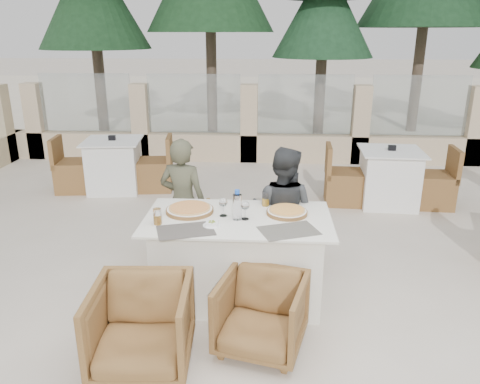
# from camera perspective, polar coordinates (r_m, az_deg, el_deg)

# --- Properties ---
(ground) EXTENTS (80.00, 80.00, 0.00)m
(ground) POSITION_cam_1_polar(r_m,az_deg,el_deg) (4.32, -1.81, -12.88)
(ground) COLOR beige
(ground) RESTS_ON ground
(sand_patch) EXTENTS (30.00, 16.00, 0.01)m
(sand_patch) POSITION_cam_1_polar(r_m,az_deg,el_deg) (17.80, 2.43, 11.56)
(sand_patch) COLOR beige
(sand_patch) RESTS_ON ground
(perimeter_wall_far) EXTENTS (10.00, 0.34, 1.60)m
(perimeter_wall_far) POSITION_cam_1_polar(r_m,az_deg,el_deg) (8.59, 1.12, 9.01)
(perimeter_wall_far) COLOR beige
(perimeter_wall_far) RESTS_ON ground
(pine_far_left) EXTENTS (2.42, 2.42, 5.50)m
(pine_far_left) POSITION_cam_1_polar(r_m,az_deg,el_deg) (11.34, -17.48, 20.50)
(pine_far_left) COLOR #1B3F20
(pine_far_left) RESTS_ON ground
(pine_centre) EXTENTS (2.20, 2.20, 5.00)m
(pine_centre) POSITION_cam_1_polar(r_m,az_deg,el_deg) (10.92, 10.16, 19.81)
(pine_centre) COLOR #1E4828
(pine_centre) RESTS_ON ground
(dining_table) EXTENTS (1.60, 0.90, 0.77)m
(dining_table) POSITION_cam_1_polar(r_m,az_deg,el_deg) (4.17, -0.26, -8.06)
(dining_table) COLOR white
(dining_table) RESTS_ON ground
(placemat_near_left) EXTENTS (0.52, 0.42, 0.00)m
(placemat_near_left) POSITION_cam_1_polar(r_m,az_deg,el_deg) (3.78, -6.64, -4.68)
(placemat_near_left) COLOR #544E48
(placemat_near_left) RESTS_ON dining_table
(placemat_near_right) EXTENTS (0.53, 0.44, 0.00)m
(placemat_near_right) POSITION_cam_1_polar(r_m,az_deg,el_deg) (3.77, 5.96, -4.70)
(placemat_near_right) COLOR #605C52
(placemat_near_right) RESTS_ON dining_table
(pizza_left) EXTENTS (0.55, 0.55, 0.05)m
(pizza_left) POSITION_cam_1_polar(r_m,az_deg,el_deg) (4.15, -6.15, -2.08)
(pizza_left) COLOR #C6501B
(pizza_left) RESTS_ON dining_table
(pizza_right) EXTENTS (0.38, 0.38, 0.05)m
(pizza_right) POSITION_cam_1_polar(r_m,az_deg,el_deg) (4.10, 5.74, -2.40)
(pizza_right) COLOR orange
(pizza_right) RESTS_ON dining_table
(water_bottle) EXTENTS (0.08, 0.08, 0.26)m
(water_bottle) POSITION_cam_1_polar(r_m,az_deg,el_deg) (3.93, -0.35, -1.56)
(water_bottle) COLOR #AFC9E6
(water_bottle) RESTS_ON dining_table
(wine_glass_centre) EXTENTS (0.09, 0.09, 0.18)m
(wine_glass_centre) POSITION_cam_1_polar(r_m,az_deg,el_deg) (4.01, -2.06, -1.72)
(wine_glass_centre) COLOR white
(wine_glass_centre) RESTS_ON dining_table
(wine_glass_near) EXTENTS (0.08, 0.08, 0.18)m
(wine_glass_near) POSITION_cam_1_polar(r_m,az_deg,el_deg) (3.94, 0.63, -2.11)
(wine_glass_near) COLOR silver
(wine_glass_near) RESTS_ON dining_table
(beer_glass_left) EXTENTS (0.07, 0.07, 0.13)m
(beer_glass_left) POSITION_cam_1_polar(r_m,az_deg,el_deg) (3.91, -10.03, -2.95)
(beer_glass_left) COLOR orange
(beer_glass_left) RESTS_ON dining_table
(beer_glass_right) EXTENTS (0.07, 0.07, 0.14)m
(beer_glass_right) POSITION_cam_1_polar(r_m,az_deg,el_deg) (4.27, 3.14, -0.82)
(beer_glass_right) COLOR gold
(beer_glass_right) RESTS_ON dining_table
(olive_dish) EXTENTS (0.13, 0.13, 0.04)m
(olive_dish) POSITION_cam_1_polar(r_m,az_deg,el_deg) (3.84, -3.45, -3.84)
(olive_dish) COLOR white
(olive_dish) RESTS_ON dining_table
(armchair_far_left) EXTENTS (0.76, 0.77, 0.55)m
(armchair_far_left) POSITION_cam_1_polar(r_m,az_deg,el_deg) (4.99, -6.27, -4.83)
(armchair_far_left) COLOR olive
(armchair_far_left) RESTS_ON ground
(armchair_far_right) EXTENTS (0.68, 0.70, 0.57)m
(armchair_far_right) POSITION_cam_1_polar(r_m,az_deg,el_deg) (4.74, 2.86, -5.91)
(armchair_far_right) COLOR #925A35
(armchair_far_right) RESTS_ON ground
(armchair_near_left) EXTENTS (0.72, 0.73, 0.63)m
(armchair_near_left) POSITION_cam_1_polar(r_m,az_deg,el_deg) (3.49, -11.91, -15.71)
(armchair_near_left) COLOR brown
(armchair_near_left) RESTS_ON ground
(armchair_near_right) EXTENTS (0.75, 0.76, 0.57)m
(armchair_near_right) POSITION_cam_1_polar(r_m,az_deg,el_deg) (3.60, 2.62, -14.62)
(armchair_near_right) COLOR brown
(armchair_near_right) RESTS_ON ground
(diner_left) EXTENTS (0.53, 0.40, 1.31)m
(diner_left) POSITION_cam_1_polar(r_m,az_deg,el_deg) (4.72, -6.94, -1.28)
(diner_left) COLOR #4B4B36
(diner_left) RESTS_ON ground
(diner_right) EXTENTS (0.76, 0.68, 1.29)m
(diner_right) POSITION_cam_1_polar(r_m,az_deg,el_deg) (4.47, 5.20, -2.56)
(diner_right) COLOR #343739
(diner_right) RESTS_ON ground
(bg_table_a) EXTENTS (1.73, 1.01, 0.77)m
(bg_table_a) POSITION_cam_1_polar(r_m,az_deg,el_deg) (7.26, -15.06, 3.16)
(bg_table_a) COLOR white
(bg_table_a) RESTS_ON ground
(bg_table_b) EXTENTS (1.68, 0.90, 0.77)m
(bg_table_b) POSITION_cam_1_polar(r_m,az_deg,el_deg) (6.73, 17.68, 1.67)
(bg_table_b) COLOR white
(bg_table_b) RESTS_ON ground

